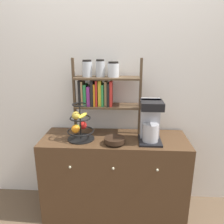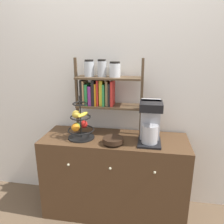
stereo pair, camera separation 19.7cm
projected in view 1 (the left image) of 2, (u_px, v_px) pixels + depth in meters
name	position (u px, v px, depth m)	size (l,w,h in m)	color
wall_back	(116.00, 81.00, 2.18)	(7.00, 0.05, 2.60)	silver
sideboard	(114.00, 175.00, 2.17)	(1.36, 0.50, 0.81)	#4C331E
coffee_maker	(150.00, 121.00, 1.94)	(0.20, 0.25, 0.38)	black
fruit_stand	(79.00, 126.00, 1.98)	(0.25, 0.25, 0.40)	black
wooden_bowl	(115.00, 140.00, 1.91)	(0.18, 0.18, 0.06)	black
shelf_hutch	(100.00, 88.00, 2.05)	(0.65, 0.20, 0.73)	brown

